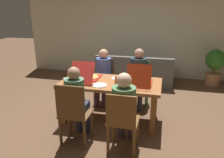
% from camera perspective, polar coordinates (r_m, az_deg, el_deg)
% --- Properties ---
extents(ground_plane, '(20.00, 20.00, 0.00)m').
position_cam_1_polar(ground_plane, '(4.21, -0.33, -10.53)').
color(ground_plane, brown).
extents(back_wall, '(6.84, 0.12, 2.81)m').
position_cam_1_polar(back_wall, '(6.73, 6.13, 12.70)').
color(back_wall, beige).
rests_on(back_wall, ground).
extents(dining_table, '(1.77, 0.89, 0.76)m').
position_cam_1_polar(dining_table, '(3.94, -0.35, -2.04)').
color(dining_table, '#995C32').
rests_on(dining_table, ground).
extents(chair_0, '(0.45, 0.40, 0.99)m').
position_cam_1_polar(chair_0, '(3.35, -9.96, -8.73)').
color(chair_0, brown).
rests_on(chair_0, ground).
extents(person_0, '(0.29, 0.47, 1.21)m').
position_cam_1_polar(person_0, '(3.39, -9.16, -4.94)').
color(person_0, '#2C2F44').
rests_on(person_0, ground).
extents(chair_1, '(0.39, 0.39, 0.96)m').
position_cam_1_polar(chair_1, '(4.87, -1.87, 0.21)').
color(chair_1, brown).
rests_on(chair_1, ground).
extents(person_1, '(0.32, 0.50, 1.19)m').
position_cam_1_polar(person_1, '(4.69, -2.35, 1.76)').
color(person_1, '#442E45').
rests_on(person_1, ground).
extents(chair_2, '(0.43, 0.41, 0.93)m').
position_cam_1_polar(chair_2, '(3.13, 2.68, -10.91)').
color(chair_2, brown).
rests_on(chair_2, ground).
extents(person_2, '(0.34, 0.52, 1.18)m').
position_cam_1_polar(person_2, '(3.16, 3.22, -6.53)').
color(person_2, '#39313E').
rests_on(person_2, ground).
extents(chair_3, '(0.45, 0.38, 0.94)m').
position_cam_1_polar(chair_3, '(4.78, 6.93, -0.24)').
color(chair_3, '#356D3B').
rests_on(chair_3, ground).
extents(person_3, '(0.35, 0.54, 1.23)m').
position_cam_1_polar(person_3, '(4.59, 6.80, 1.56)').
color(person_3, '#31394B').
rests_on(person_3, ground).
extents(pizza_box_0, '(0.42, 0.65, 0.37)m').
position_cam_1_polar(pizza_box_0, '(4.06, -6.45, 0.68)').
color(pizza_box_0, '#B3231D').
rests_on(pizza_box_0, dining_table).
extents(pizza_box_1, '(0.40, 0.55, 0.40)m').
position_cam_1_polar(pizza_box_1, '(3.78, 7.30, -0.68)').
color(pizza_box_1, '#AF2C11').
rests_on(pizza_box_1, dining_table).
extents(plate_0, '(0.23, 0.23, 0.01)m').
position_cam_1_polar(plate_0, '(4.08, 1.43, 0.19)').
color(plate_0, white).
rests_on(plate_0, dining_table).
extents(plate_1, '(0.26, 0.26, 0.01)m').
position_cam_1_polar(plate_1, '(3.72, -3.27, -1.62)').
color(plate_1, white).
rests_on(plate_1, dining_table).
extents(drinking_glass_0, '(0.07, 0.07, 0.10)m').
position_cam_1_polar(drinking_glass_0, '(3.88, -12.02, -0.49)').
color(drinking_glass_0, silver).
rests_on(drinking_glass_0, dining_table).
extents(drinking_glass_1, '(0.06, 0.06, 0.12)m').
position_cam_1_polar(drinking_glass_1, '(3.82, 1.15, -0.19)').
color(drinking_glass_1, '#B0502C').
rests_on(drinking_glass_1, dining_table).
extents(drinking_glass_2, '(0.07, 0.07, 0.14)m').
position_cam_1_polar(drinking_glass_2, '(4.40, -8.92, 2.16)').
color(drinking_glass_2, silver).
rests_on(drinking_glass_2, dining_table).
extents(couch, '(2.06, 0.83, 0.80)m').
position_cam_1_polar(couch, '(6.15, 5.92, 1.52)').
color(couch, '#55514D').
rests_on(couch, ground).
extents(potted_plant, '(0.49, 0.49, 0.99)m').
position_cam_1_polar(potted_plant, '(6.42, 25.08, 3.24)').
color(potted_plant, '#AD7550').
rests_on(potted_plant, ground).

